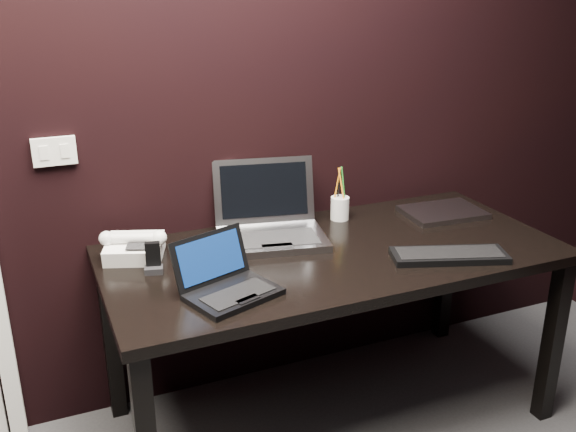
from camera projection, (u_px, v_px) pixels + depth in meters
name	position (u px, v px, depth m)	size (l,w,h in m)	color
wall_back	(220.00, 88.00, 2.44)	(4.00, 4.00, 0.00)	black
wall_switch	(54.00, 151.00, 2.26)	(0.15, 0.02, 0.10)	silver
desk	(333.00, 269.00, 2.43)	(1.70, 0.80, 0.74)	black
netbook	(227.00, 283.00, 2.05)	(0.34, 0.32, 0.18)	black
silver_laptop	(270.00, 225.00, 2.49)	(0.47, 0.44, 0.28)	#9D9DA2
ext_keyboard	(449.00, 255.00, 2.32)	(0.44, 0.27, 0.03)	black
closed_laptop	(443.00, 212.00, 2.75)	(0.34, 0.26, 0.02)	#96959B
desk_phone	(134.00, 247.00, 2.31)	(0.25, 0.24, 0.12)	white
mobile_phone	(153.00, 261.00, 2.21)	(0.07, 0.06, 0.11)	black
pen_cup	(340.00, 207.00, 2.69)	(0.10, 0.10, 0.23)	silver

